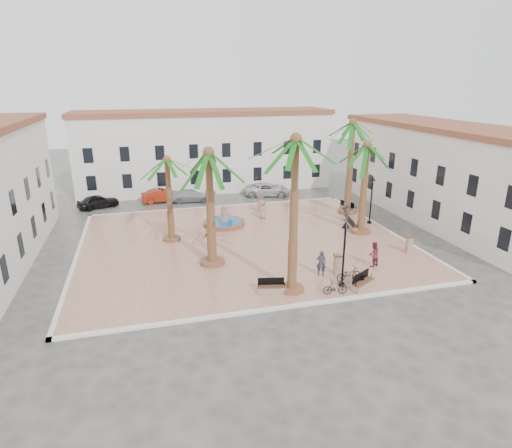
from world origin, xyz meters
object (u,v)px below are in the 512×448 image
at_px(fountain, 224,222).
at_px(bollard_se, 337,264).
at_px(bench_se, 363,284).
at_px(palm_nw, 167,169).
at_px(lamppost_e, 372,192).
at_px(pedestrian_fountain_a, 263,210).
at_px(car_white, 267,189).
at_px(bench_s, 271,289).
at_px(pedestrian_north, 213,199).
at_px(car_red, 162,196).
at_px(palm_s, 296,155).
at_px(bicycle_b, 335,287).
at_px(pedestrian_east, 346,211).
at_px(bollard_n, 261,205).
at_px(palm_ne, 352,133).
at_px(cyclist_a, 321,263).
at_px(litter_bin, 361,282).
at_px(palm_sw, 209,166).
at_px(car_black, 98,201).
at_px(pedestrian_fountain_b, 210,238).
at_px(lamppost_s, 345,243).
at_px(palm_e, 367,156).
at_px(bicycle_a, 349,274).
at_px(bench_ne, 348,208).
at_px(car_silver, 191,196).
at_px(cyclist_b, 373,254).
at_px(bench_e, 353,226).
at_px(bollard_e, 409,244).

bearing_deg(fountain, bollard_se, -66.37).
bearing_deg(bench_se, bollard_se, 76.48).
height_order(palm_nw, lamppost_e, palm_nw).
xyz_separation_m(pedestrian_fountain_a, car_white, (3.07, 8.79, -0.30)).
height_order(bench_s, pedestrian_north, pedestrian_north).
height_order(bench_s, car_red, car_red).
bearing_deg(palm_s, bicycle_b, -26.76).
xyz_separation_m(bench_se, car_white, (0.91, 24.57, 0.29)).
height_order(pedestrian_east, car_red, pedestrian_east).
relative_size(bench_s, pedestrian_fountain_a, 1.03).
distance_m(bench_se, lamppost_e, 13.99).
height_order(palm_s, bollard_n, palm_s).
distance_m(palm_ne, pedestrian_fountain_a, 11.20).
bearing_deg(palm_nw, bollard_n, 31.62).
bearing_deg(cyclist_a, car_white, -73.38).
relative_size(bollard_n, car_white, 0.29).
bearing_deg(palm_s, litter_bin, -8.14).
relative_size(palm_sw, pedestrian_fountain_a, 4.78).
bearing_deg(car_black, pedestrian_fountain_b, -170.28).
bearing_deg(lamppost_s, palm_ne, 62.43).
bearing_deg(bicycle_b, pedestrian_fountain_a, 8.14).
distance_m(palm_e, bench_se, 12.67).
distance_m(fountain, bicycle_a, 14.71).
relative_size(palm_sw, bench_ne, 4.27).
height_order(bollard_se, pedestrian_fountain_a, pedestrian_fountain_a).
bearing_deg(car_silver, cyclist_b, -149.17).
relative_size(palm_sw, car_silver, 1.85).
xyz_separation_m(litter_bin, bicycle_b, (-2.10, -0.57, 0.13)).
relative_size(pedestrian_fountain_b, car_silver, 0.36).
height_order(palm_e, pedestrian_fountain_a, palm_e).
height_order(bench_e, bollard_se, bollard_se).
relative_size(lamppost_s, pedestrian_fountain_b, 2.69).
relative_size(fountain, pedestrian_fountain_a, 2.13).
height_order(bench_ne, cyclist_a, cyclist_a).
height_order(bollard_se, cyclist_a, cyclist_a).
bearing_deg(palm_e, bench_e, 110.07).
xyz_separation_m(lamppost_e, car_silver, (-15.10, 12.46, -2.51)).
relative_size(pedestrian_east, car_black, 0.45).
height_order(palm_e, bollard_se, palm_e).
distance_m(cyclist_a, car_red, 24.25).
relative_size(fountain, pedestrian_east, 2.02).
xyz_separation_m(bicycle_b, car_silver, (-5.98, 24.56, 0.04)).
relative_size(palm_e, car_white, 1.53).
distance_m(bollard_e, bicycle_a, 7.49).
bearing_deg(car_silver, palm_nw, 170.80).
bearing_deg(bollard_se, palm_sw, 153.22).
distance_m(palm_s, pedestrian_fountain_a, 16.90).
height_order(bollard_e, bicycle_b, bollard_e).
bearing_deg(bicycle_a, palm_nw, 38.30).
bearing_deg(car_silver, palm_ne, -116.39).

